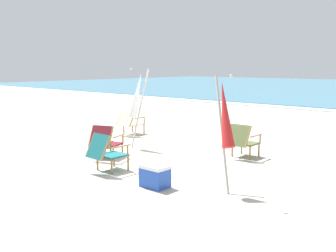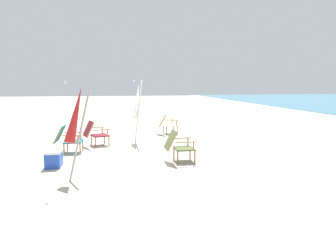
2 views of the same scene
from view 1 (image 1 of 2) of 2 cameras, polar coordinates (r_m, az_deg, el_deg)
name	(u,v)px [view 1 (image 1 of 2)]	position (r m, az deg, el deg)	size (l,w,h in m)	color
ground_plane	(163,160)	(8.96, -0.73, -5.03)	(80.00, 80.00, 0.00)	#B7AF9E
beach_chair_front_left	(130,121)	(12.22, -5.49, 0.67)	(0.67, 0.84, 0.77)	beige
beach_chair_front_right	(105,141)	(9.12, -9.09, -2.14)	(0.79, 0.88, 0.80)	maroon
beach_chair_back_left	(242,140)	(9.31, 10.75, -1.97)	(0.60, 0.74, 0.80)	#515B33
beach_chair_far_center	(106,151)	(8.04, -8.98, -3.63)	(0.62, 0.77, 0.79)	#196066
umbrella_furled_white	(137,96)	(10.16, -4.52, 4.37)	(0.56, 0.42, 2.08)	#B7B2A8
umbrella_furled_red	(225,115)	(6.71, 8.26, 1.59)	(0.73, 0.59, 2.01)	#B7B2A8
cooler_box	(155,176)	(7.01, -1.91, -7.25)	(0.49, 0.35, 0.40)	blue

